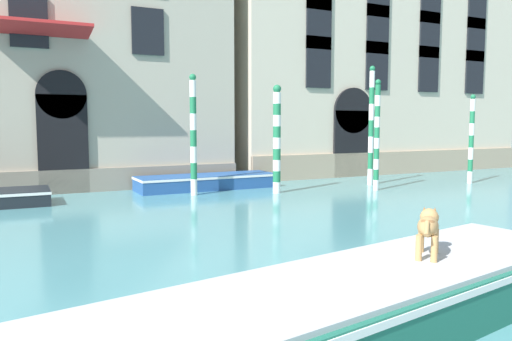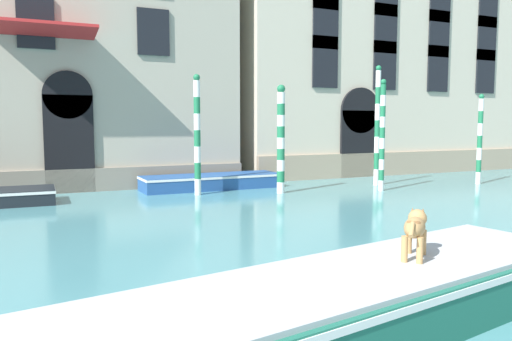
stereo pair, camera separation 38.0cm
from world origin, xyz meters
The scene contains 9 objects.
palazzo_right centered at (16.85, 23.88, 5.99)m, with size 15.61×6.13×12.00m.
boat_foreground centered at (3.64, 7.36, 0.36)m, with size 8.40×3.22×0.68m.
dog_on_deck centered at (5.14, 7.63, 1.07)m, with size 0.72×0.66×0.59m.
boat_moored_far centered at (6.72, 19.86, 0.27)m, with size 5.09×1.56×0.52m.
mooring_pole_0 centered at (12.00, 16.84, 1.97)m, with size 0.20×0.20×3.91m.
mooring_pole_1 centered at (5.79, 18.57, 2.01)m, with size 0.22×0.22×3.98m.
mooring_pole_2 centered at (16.71, 16.81, 1.77)m, with size 0.20×0.20×3.50m.
mooring_pole_3 centered at (12.83, 18.17, 2.29)m, with size 0.21×0.21×4.55m.
mooring_pole_4 centered at (8.50, 17.79, 1.86)m, with size 0.27×0.27×3.67m.
Camera 2 is at (0.68, 2.79, 2.40)m, focal length 35.00 mm.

